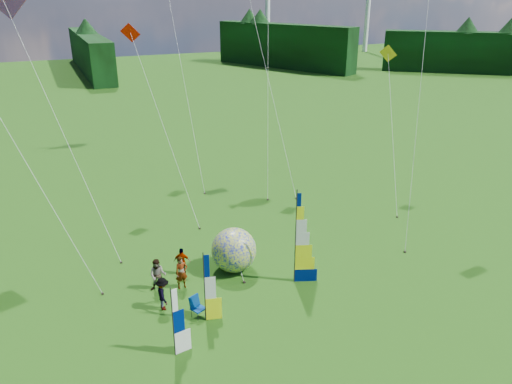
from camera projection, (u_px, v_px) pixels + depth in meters
name	position (u px, v px, depth m)	size (l,w,h in m)	color
ground	(307.00, 320.00, 24.65)	(220.00, 220.00, 0.00)	#265B15
treeline_ring	(310.00, 248.00, 23.14)	(210.00, 210.00, 8.00)	#0F3E13
feather_banner_main	(296.00, 239.00, 26.86)	(1.44, 0.10, 5.35)	#001362
side_banner_left	(205.00, 289.00, 23.93)	(1.01, 0.10, 3.66)	#FCFF0F
side_banner_far	(173.00, 323.00, 21.63)	(1.00, 0.10, 3.41)	white
bol_inflatable	(234.00, 250.00, 28.58)	(2.59, 2.59, 2.59)	#0511A5
spectator_a	(181.00, 273.00, 26.98)	(0.68, 0.45, 1.87)	#66594C
spectator_b	(158.00, 275.00, 26.72)	(0.91, 0.45, 1.88)	#66594C
spectator_c	(163.00, 294.00, 25.16)	(1.15, 0.43, 1.79)	#66594C
spectator_d	(182.00, 261.00, 28.33)	(0.96, 0.39, 1.63)	#66594C
camp_chair	(198.00, 307.00, 24.65)	(0.65, 0.65, 1.13)	navy
kite_whale	(264.00, 51.00, 39.95)	(3.30, 15.13, 21.09)	black
kite_rainbow_delta	(59.00, 111.00, 28.72)	(8.92, 11.80, 17.28)	#FF3D0E
kite_parafoil	(420.00, 97.00, 30.98)	(8.09, 9.39, 17.93)	#CC000D
small_kite_red	(164.00, 120.00, 34.66)	(4.30, 10.73, 13.43)	red
small_kite_orange	(268.00, 71.00, 38.97)	(6.06, 10.20, 18.45)	#F6AD2E
small_kite_yellow	(393.00, 124.00, 37.20)	(5.76, 9.52, 11.64)	yellow
small_kite_pink	(30.00, 161.00, 25.19)	(7.58, 7.58, 14.24)	#E5245B
small_kite_green	(183.00, 72.00, 41.05)	(3.23, 13.27, 17.71)	green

